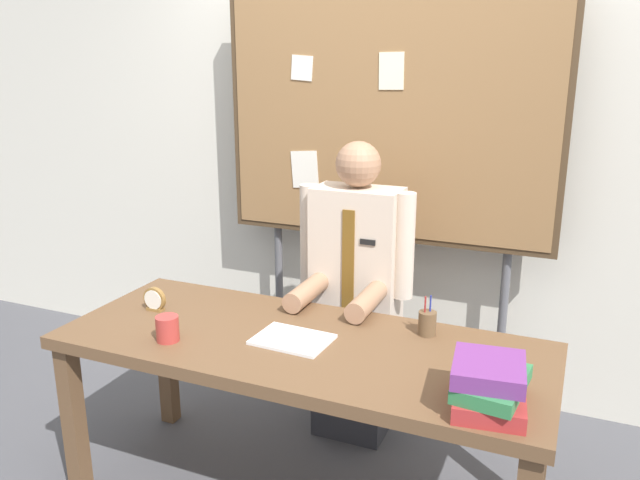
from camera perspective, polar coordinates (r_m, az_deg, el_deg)
The scene contains 9 objects.
back_wall at distance 3.38m, azimuth 6.99°, elevation 8.74°, with size 6.40×0.08×2.70m, color silver.
desk at distance 2.48m, azimuth -1.72°, elevation -10.79°, with size 1.89×0.75×0.74m.
person at distance 2.99m, azimuth 3.20°, elevation -5.76°, with size 0.55×0.56×1.43m.
bulletin_board at distance 3.18m, azimuth 6.00°, elevation 10.59°, with size 1.71×0.09×2.12m.
book_stack at distance 2.04m, azimuth 15.12°, elevation -12.54°, with size 0.25×0.31×0.16m.
open_notebook at distance 2.43m, azimuth -2.51°, elevation -8.97°, with size 0.28×0.21×0.01m, color white.
desk_clock at distance 2.79m, azimuth -14.74°, elevation -5.29°, with size 0.10×0.04×0.10m.
coffee_mug at distance 2.49m, azimuth -13.63°, elevation -7.79°, with size 0.09×0.09×0.10m, color #B23833.
pen_holder at distance 2.50m, azimuth 9.67°, elevation -7.41°, with size 0.07×0.07×0.16m.
Camera 1 is at (0.94, -2.01, 1.76)m, focal length 35.38 mm.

